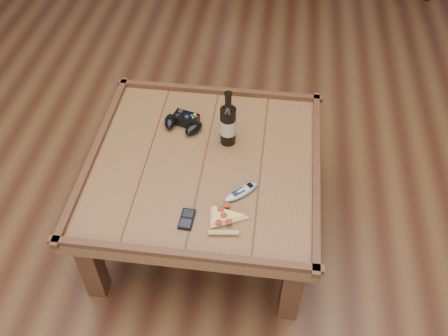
# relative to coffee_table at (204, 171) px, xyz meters

# --- Properties ---
(ground) EXTENTS (6.00, 6.00, 0.00)m
(ground) POSITION_rel_coffee_table_xyz_m (0.00, 0.00, -0.39)
(ground) COLOR #401F12
(ground) RESTS_ON ground
(coffee_table) EXTENTS (1.03, 1.03, 0.48)m
(coffee_table) POSITION_rel_coffee_table_xyz_m (0.00, 0.00, 0.00)
(coffee_table) COLOR #583719
(coffee_table) RESTS_ON ground
(beer_bottle) EXTENTS (0.07, 0.07, 0.28)m
(beer_bottle) POSITION_rel_coffee_table_xyz_m (0.09, 0.14, 0.17)
(beer_bottle) COLOR black
(beer_bottle) RESTS_ON coffee_table
(game_controller) EXTENTS (0.20, 0.16, 0.06)m
(game_controller) POSITION_rel_coffee_table_xyz_m (-0.13, 0.22, 0.09)
(game_controller) COLOR black
(game_controller) RESTS_ON coffee_table
(pizza_slice) EXTENTS (0.15, 0.23, 0.02)m
(pizza_slice) POSITION_rel_coffee_table_xyz_m (0.13, -0.30, 0.07)
(pizza_slice) COLOR tan
(pizza_slice) RESTS_ON coffee_table
(smartphone) EXTENTS (0.06, 0.10, 0.01)m
(smartphone) POSITION_rel_coffee_table_xyz_m (-0.02, -0.32, 0.07)
(smartphone) COLOR black
(smartphone) RESTS_ON coffee_table
(remote_control) EXTENTS (0.16, 0.15, 0.02)m
(remote_control) POSITION_rel_coffee_table_xyz_m (0.18, -0.16, 0.07)
(remote_control) COLOR gray
(remote_control) RESTS_ON coffee_table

